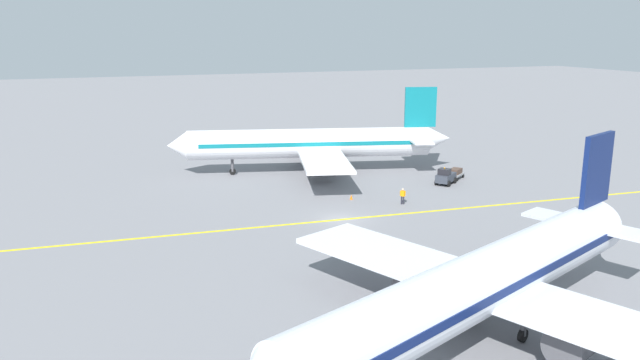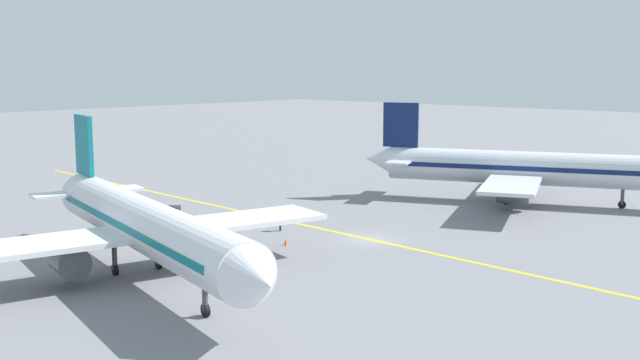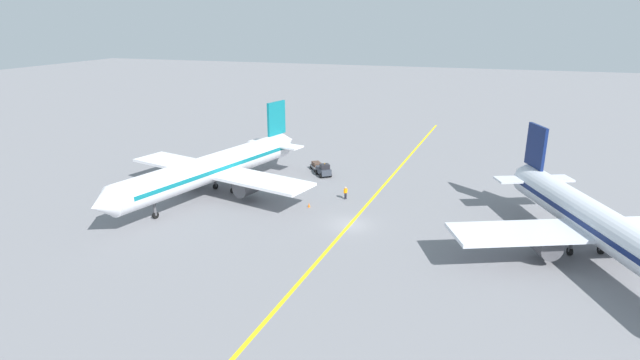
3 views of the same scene
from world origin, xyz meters
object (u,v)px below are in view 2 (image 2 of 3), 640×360
object	(u,v)px
airplane_at_gate	(523,169)
ground_crew_worker	(280,221)
airplane_adjacent_stand	(143,225)
baggage_tug_dark	(169,217)
traffic_cone_near_nose	(286,242)
baggage_cart_trailing	(134,218)

from	to	relation	value
airplane_at_gate	ground_crew_worker	size ratio (longest dim) A/B	20.15
airplane_adjacent_stand	ground_crew_worker	distance (m)	17.53
airplane_adjacent_stand	ground_crew_worker	xyz separation A→B (m)	(-16.91, -3.65, -2.80)
airplane_at_gate	ground_crew_worker	distance (m)	29.22
baggage_tug_dark	traffic_cone_near_nose	bearing A→B (deg)	99.85
airplane_adjacent_stand	baggage_cart_trailing	size ratio (longest dim) A/B	12.03
baggage_tug_dark	ground_crew_worker	xyz separation A→B (m)	(-5.78, 8.69, 0.01)
ground_crew_worker	traffic_cone_near_nose	world-z (taller)	ground_crew_worker
airplane_at_gate	ground_crew_worker	bearing A→B (deg)	-18.84
baggage_cart_trailing	baggage_tug_dark	bearing A→B (deg)	127.26
ground_crew_worker	baggage_cart_trailing	bearing A→B (deg)	-55.48
baggage_tug_dark	baggage_cart_trailing	world-z (taller)	baggage_tug_dark
airplane_at_gate	airplane_adjacent_stand	world-z (taller)	same
airplane_at_gate	ground_crew_worker	xyz separation A→B (m)	(27.53, -9.40, -2.80)
baggage_cart_trailing	traffic_cone_near_nose	xyz separation A→B (m)	(-4.24, 15.53, -0.49)
baggage_cart_trailing	airplane_at_gate	bearing A→B (deg)	149.61
airplane_adjacent_stand	baggage_cart_trailing	world-z (taller)	airplane_adjacent_stand
baggage_tug_dark	ground_crew_worker	size ratio (longest dim) A/B	1.96
baggage_tug_dark	baggage_cart_trailing	bearing A→B (deg)	-52.74
baggage_tug_dark	baggage_cart_trailing	size ratio (longest dim) A/B	1.13
baggage_cart_trailing	traffic_cone_near_nose	size ratio (longest dim) A/B	5.30
ground_crew_worker	traffic_cone_near_nose	size ratio (longest dim) A/B	3.05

